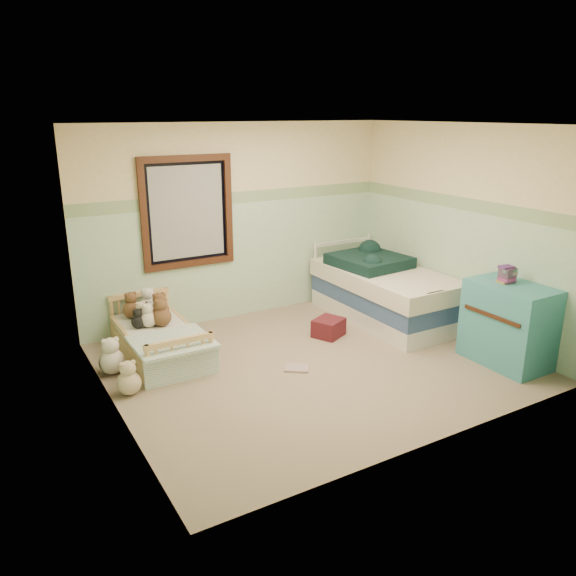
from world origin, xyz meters
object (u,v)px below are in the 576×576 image
plush_floor_tan (129,383)px  floor_book (297,368)px  toddler_bed_frame (160,347)px  plush_floor_cream (112,362)px  dresser (508,324)px  twin_bed_frame (384,311)px  red_pillow (329,327)px

plush_floor_tan → floor_book: size_ratio=0.92×
toddler_bed_frame → plush_floor_tan: 0.93m
plush_floor_cream → plush_floor_tan: plush_floor_cream is taller
toddler_bed_frame → dresser: 3.83m
plush_floor_tan → twin_bed_frame: plush_floor_tan is taller
twin_bed_frame → floor_book: 1.93m
red_pillow → floor_book: 1.02m
dresser → red_pillow: dresser is taller
toddler_bed_frame → plush_floor_tan: (-0.55, -0.75, 0.02)m
red_pillow → floor_book: red_pillow is taller
plush_floor_cream → red_pillow: 2.55m
red_pillow → floor_book: size_ratio=1.35×
dresser → floor_book: size_ratio=3.46×
red_pillow → twin_bed_frame: bearing=7.3°
twin_bed_frame → plush_floor_cream: bearing=177.4°
twin_bed_frame → red_pillow: (-0.97, -0.12, -0.00)m
twin_bed_frame → red_pillow: bearing=-172.7°
dresser → floor_book: (-2.05, 0.99, -0.43)m
twin_bed_frame → floor_book: size_ratio=7.78×
toddler_bed_frame → red_pillow: (1.95, -0.49, 0.01)m
twin_bed_frame → toddler_bed_frame: bearing=172.8°
toddler_bed_frame → dresser: bearing=-33.2°
dresser → plush_floor_cream: bearing=153.5°
toddler_bed_frame → dresser: (3.19, -2.09, 0.35)m
plush_floor_cream → floor_book: (1.71, -0.88, -0.12)m
floor_book → dresser: bearing=10.0°
dresser → red_pillow: (-1.23, 1.59, -0.34)m
plush_floor_cream → twin_bed_frame: plush_floor_cream is taller
twin_bed_frame → floor_book: bearing=-157.9°
twin_bed_frame → red_pillow: size_ratio=5.75×
plush_floor_cream → twin_bed_frame: (3.50, -0.16, -0.02)m
plush_floor_tan → dresser: dresser is taller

